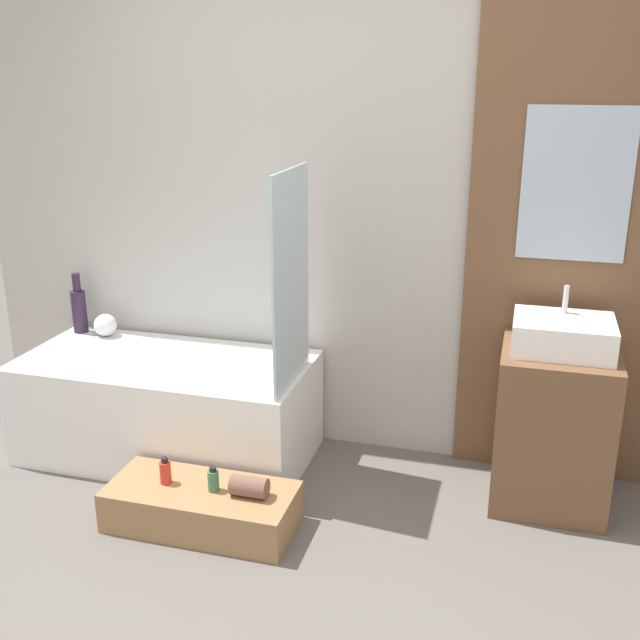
{
  "coord_description": "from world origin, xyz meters",
  "views": [
    {
      "loc": [
        0.82,
        -1.99,
        1.91
      ],
      "look_at": [
        0.06,
        0.71,
        0.97
      ],
      "focal_mm": 42.0,
      "sensor_mm": 36.0,
      "label": 1
    }
  ],
  "objects_px": {
    "vase_tall_dark": "(79,308)",
    "bottle_soap_primary": "(165,472)",
    "wooden_step_bench": "(202,507)",
    "sink": "(563,335)",
    "bottle_soap_secondary": "(213,480)",
    "bathtub": "(168,407)",
    "vase_round_light": "(105,325)"
  },
  "relations": [
    {
      "from": "vase_tall_dark",
      "to": "bottle_soap_primary",
      "type": "relative_size",
      "value": 2.7
    },
    {
      "from": "wooden_step_bench",
      "to": "sink",
      "type": "distance_m",
      "value": 1.76
    },
    {
      "from": "sink",
      "to": "vase_tall_dark",
      "type": "distance_m",
      "value": 2.55
    },
    {
      "from": "bottle_soap_primary",
      "to": "bottle_soap_secondary",
      "type": "distance_m",
      "value": 0.23
    },
    {
      "from": "vase_tall_dark",
      "to": "bottle_soap_secondary",
      "type": "distance_m",
      "value": 1.47
    },
    {
      "from": "bathtub",
      "to": "vase_round_light",
      "type": "xyz_separation_m",
      "value": [
        -0.48,
        0.24,
        0.32
      ]
    },
    {
      "from": "bathtub",
      "to": "vase_tall_dark",
      "type": "xyz_separation_m",
      "value": [
        -0.65,
        0.26,
        0.4
      ]
    },
    {
      "from": "wooden_step_bench",
      "to": "bottle_soap_primary",
      "type": "height_order",
      "value": "bottle_soap_primary"
    },
    {
      "from": "sink",
      "to": "vase_tall_dark",
      "type": "relative_size",
      "value": 1.27
    },
    {
      "from": "bathtub",
      "to": "wooden_step_bench",
      "type": "bearing_deg",
      "value": -52.34
    },
    {
      "from": "bathtub",
      "to": "wooden_step_bench",
      "type": "xyz_separation_m",
      "value": [
        0.44,
        -0.56,
        -0.17
      ]
    },
    {
      "from": "bathtub",
      "to": "sink",
      "type": "bearing_deg",
      "value": 2.48
    },
    {
      "from": "wooden_step_bench",
      "to": "vase_tall_dark",
      "type": "bearing_deg",
      "value": 142.54
    },
    {
      "from": "vase_tall_dark",
      "to": "bottle_soap_primary",
      "type": "xyz_separation_m",
      "value": [
        0.91,
        -0.83,
        -0.42
      ]
    },
    {
      "from": "wooden_step_bench",
      "to": "vase_round_light",
      "type": "relative_size",
      "value": 6.69
    },
    {
      "from": "vase_tall_dark",
      "to": "vase_round_light",
      "type": "distance_m",
      "value": 0.19
    },
    {
      "from": "bottle_soap_primary",
      "to": "wooden_step_bench",
      "type": "bearing_deg",
      "value": -0.0
    },
    {
      "from": "wooden_step_bench",
      "to": "vase_round_light",
      "type": "xyz_separation_m",
      "value": [
        -0.91,
        0.81,
        0.49
      ]
    },
    {
      "from": "bathtub",
      "to": "vase_round_light",
      "type": "height_order",
      "value": "vase_round_light"
    },
    {
      "from": "vase_tall_dark",
      "to": "bottle_soap_primary",
      "type": "bearing_deg",
      "value": -42.13
    },
    {
      "from": "bathtub",
      "to": "bottle_soap_primary",
      "type": "bearing_deg",
      "value": -64.42
    },
    {
      "from": "bathtub",
      "to": "bottle_soap_primary",
      "type": "height_order",
      "value": "bathtub"
    },
    {
      "from": "bottle_soap_primary",
      "to": "vase_tall_dark",
      "type": "bearing_deg",
      "value": 137.87
    },
    {
      "from": "bottle_soap_primary",
      "to": "bathtub",
      "type": "bearing_deg",
      "value": 115.58
    },
    {
      "from": "sink",
      "to": "bottle_soap_secondary",
      "type": "xyz_separation_m",
      "value": [
        -1.4,
        -0.65,
        -0.58
      ]
    },
    {
      "from": "bathtub",
      "to": "bottle_soap_primary",
      "type": "distance_m",
      "value": 0.63
    },
    {
      "from": "bathtub",
      "to": "vase_tall_dark",
      "type": "bearing_deg",
      "value": 157.76
    },
    {
      "from": "bathtub",
      "to": "vase_tall_dark",
      "type": "height_order",
      "value": "vase_tall_dark"
    },
    {
      "from": "bathtub",
      "to": "vase_round_light",
      "type": "bearing_deg",
      "value": 153.03
    },
    {
      "from": "sink",
      "to": "vase_tall_dark",
      "type": "xyz_separation_m",
      "value": [
        -2.54,
        0.18,
        -0.15
      ]
    },
    {
      "from": "vase_round_light",
      "to": "bottle_soap_primary",
      "type": "height_order",
      "value": "vase_round_light"
    },
    {
      "from": "bottle_soap_secondary",
      "to": "sink",
      "type": "bearing_deg",
      "value": 24.75
    }
  ]
}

